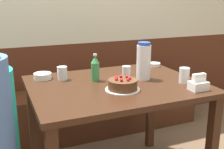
{
  "coord_description": "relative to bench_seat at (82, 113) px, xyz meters",
  "views": [
    {
      "loc": [
        -0.72,
        -1.64,
        1.33
      ],
      "look_at": [
        -0.01,
        0.05,
        0.83
      ],
      "focal_mm": 45.0,
      "sensor_mm": 36.0,
      "label": 1
    }
  ],
  "objects": [
    {
      "name": "back_wall",
      "position": [
        0.0,
        0.22,
        1.01
      ],
      "size": [
        4.8,
        0.04,
        2.5
      ],
      "color": "#4C2314",
      "rests_on": "ground_plane"
    },
    {
      "name": "bench_seat",
      "position": [
        0.0,
        0.0,
        0.0
      ],
      "size": [
        2.45,
        0.38,
        0.47
      ],
      "color": "#472314",
      "rests_on": "ground_plane"
    },
    {
      "name": "dining_table",
      "position": [
        0.0,
        -0.83,
        0.43
      ],
      "size": [
        1.13,
        0.88,
        0.78
      ],
      "color": "#381E11",
      "rests_on": "ground_plane"
    },
    {
      "name": "birthday_cake",
      "position": [
        -0.02,
        -0.97,
        0.57
      ],
      "size": [
        0.22,
        0.22,
        0.09
      ],
      "color": "white",
      "rests_on": "dining_table"
    },
    {
      "name": "water_pitcher",
      "position": [
        0.22,
        -0.81,
        0.67
      ],
      "size": [
        0.1,
        0.1,
        0.26
      ],
      "color": "white",
      "rests_on": "dining_table"
    },
    {
      "name": "soju_bottle",
      "position": [
        -0.1,
        -0.72,
        0.63
      ],
      "size": [
        0.06,
        0.06,
        0.19
      ],
      "color": "#388E4C",
      "rests_on": "dining_table"
    },
    {
      "name": "napkin_holder",
      "position": [
        0.41,
        -1.15,
        0.58
      ],
      "size": [
        0.11,
        0.08,
        0.11
      ],
      "color": "white",
      "rests_on": "dining_table"
    },
    {
      "name": "bowl_soup_white",
      "position": [
        0.48,
        -0.52,
        0.55
      ],
      "size": [
        0.1,
        0.1,
        0.03
      ],
      "color": "white",
      "rests_on": "dining_table"
    },
    {
      "name": "bowl_rice_small",
      "position": [
        -0.43,
        -0.53,
        0.56
      ],
      "size": [
        0.12,
        0.12,
        0.04
      ],
      "color": "white",
      "rests_on": "dining_table"
    },
    {
      "name": "glass_water_tall",
      "position": [
        -0.31,
        -0.61,
        0.59
      ],
      "size": [
        0.07,
        0.07,
        0.09
      ],
      "color": "silver",
      "rests_on": "dining_table"
    },
    {
      "name": "glass_tumbler_short",
      "position": [
        0.13,
        -0.72,
        0.58
      ],
      "size": [
        0.06,
        0.06,
        0.08
      ],
      "color": "silver",
      "rests_on": "dining_table"
    },
    {
      "name": "glass_shot_small",
      "position": [
        0.43,
        -0.99,
        0.59
      ],
      "size": [
        0.07,
        0.07,
        0.1
      ],
      "color": "silver",
      "rests_on": "dining_table"
    }
  ]
}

